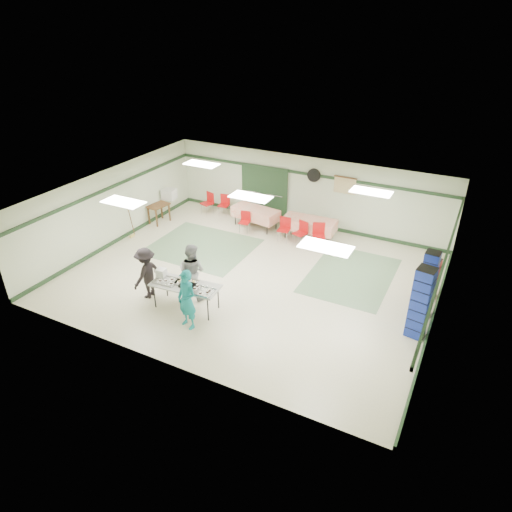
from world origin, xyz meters
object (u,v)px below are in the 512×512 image
at_px(volunteer_grey, 192,271).
at_px(volunteer_dark, 146,273).
at_px(chair_c, 319,233).
at_px(broom, 131,221).
at_px(chair_d, 245,220).
at_px(crate_stack_red, 431,278).
at_px(dining_table_a, 309,224).
at_px(chair_b, 285,227).
at_px(volunteer_teal, 187,300).
at_px(office_printer, 169,194).
at_px(crate_stack_blue_b, 427,284).
at_px(serving_table, 185,286).
at_px(crate_stack_blue_a, 420,303).
at_px(printer_table, 158,207).
at_px(chair_loose_b, 209,201).
at_px(chair_loose_a, 224,203).
at_px(dining_table_b, 255,213).
at_px(chair_a, 302,231).

relative_size(volunteer_grey, volunteer_dark, 1.08).
height_order(chair_c, broom, broom).
height_order(chair_d, crate_stack_red, crate_stack_red).
bearing_deg(crate_stack_red, chair_c, 160.72).
bearing_deg(dining_table_a, chair_d, -167.86).
relative_size(chair_b, chair_c, 0.95).
xyz_separation_m(volunteer_teal, office_printer, (-4.87, 5.78, 0.11)).
bearing_deg(dining_table_a, crate_stack_blue_b, -35.20).
bearing_deg(serving_table, crate_stack_blue_b, 19.29).
xyz_separation_m(volunteer_teal, chair_d, (-1.45, 5.85, -0.34)).
xyz_separation_m(serving_table, crate_stack_red, (5.96, 3.79, -0.12)).
bearing_deg(crate_stack_blue_a, volunteer_dark, -166.83).
relative_size(volunteer_teal, volunteer_grey, 0.98).
distance_m(volunteer_grey, chair_d, 4.68).
bearing_deg(volunteer_teal, crate_stack_blue_a, 37.64).
bearing_deg(chair_b, printer_table, -177.22).
height_order(crate_stack_red, printer_table, crate_stack_red).
relative_size(crate_stack_red, broom, 0.98).
xyz_separation_m(serving_table, dining_table_a, (1.42, 5.74, -0.15)).
bearing_deg(volunteer_teal, broom, 158.37).
bearing_deg(chair_loose_b, office_printer, -125.06).
xyz_separation_m(chair_b, chair_d, (-1.62, -0.01, -0.05)).
distance_m(chair_b, crate_stack_blue_b, 5.82).
xyz_separation_m(dining_table_a, chair_b, (-0.73, -0.56, -0.03)).
height_order(chair_loose_a, broom, broom).
xyz_separation_m(chair_c, printer_table, (-6.34, -0.80, 0.06)).
height_order(volunteer_teal, crate_stack_blue_a, crate_stack_blue_a).
height_order(serving_table, chair_loose_b, chair_loose_b).
bearing_deg(broom, chair_d, 35.57).
xyz_separation_m(volunteer_dark, dining_table_b, (0.56, 5.76, -0.22)).
bearing_deg(chair_loose_b, chair_a, 7.73).
xyz_separation_m(serving_table, dining_table_b, (-0.78, 5.74, -0.15)).
relative_size(printer_table, office_printer, 1.78).
relative_size(crate_stack_red, printer_table, 1.32).
relative_size(chair_b, printer_table, 0.97).
height_order(chair_a, crate_stack_blue_a, crate_stack_blue_a).
bearing_deg(volunteer_dark, serving_table, 90.02).
xyz_separation_m(crate_stack_red, crate_stack_blue_b, (0.00, -1.06, 0.37)).
distance_m(chair_a, chair_loose_a, 3.95).
bearing_deg(volunteer_teal, office_printer, 144.17).
distance_m(volunteer_teal, crate_stack_blue_a, 5.93).
bearing_deg(crate_stack_blue_b, dining_table_a, 146.38).
height_order(chair_b, office_printer, office_printer).
distance_m(chair_d, crate_stack_red, 7.02).
xyz_separation_m(volunteer_dark, chair_loose_a, (-1.11, 6.24, -0.27)).
bearing_deg(office_printer, printer_table, -96.78).
relative_size(volunteer_grey, chair_d, 2.11).
relative_size(volunteer_dark, chair_c, 1.69).
height_order(volunteer_grey, office_printer, volunteer_grey).
bearing_deg(volunteer_teal, serving_table, 142.05).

